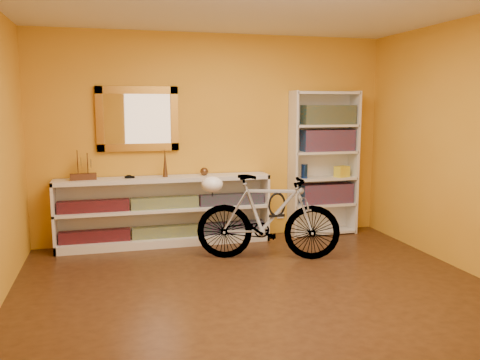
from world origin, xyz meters
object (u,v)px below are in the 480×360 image
object	(u,v)px
bookcase	(324,163)
helmet	(212,184)
console_unit	(165,211)
bicycle	(268,217)

from	to	relation	value
bookcase	helmet	bearing A→B (deg)	-156.75
console_unit	bookcase	distance (m)	2.17
console_unit	bookcase	world-z (taller)	bookcase
bicycle	helmet	size ratio (longest dim) A/B	6.79
bookcase	helmet	xyz separation A→B (m)	(-1.65, -0.71, -0.10)
console_unit	bicycle	xyz separation A→B (m)	(1.05, -0.87, 0.06)
console_unit	bicycle	distance (m)	1.37
bicycle	helmet	distance (m)	0.72
helmet	console_unit	bearing A→B (deg)	123.57
bookcase	helmet	size ratio (longest dim) A/B	7.90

